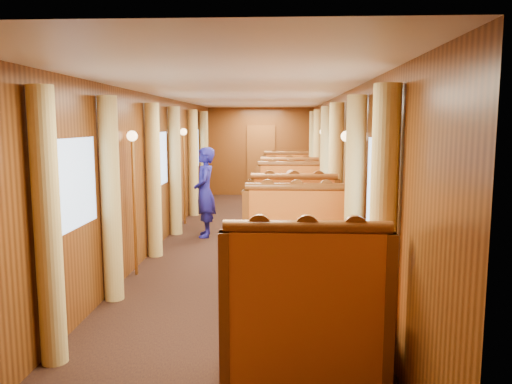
# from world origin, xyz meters

# --- Properties ---
(floor) EXTENTS (3.00, 12.00, 0.01)m
(floor) POSITION_xyz_m (0.00, 0.00, 0.00)
(floor) COLOR black
(floor) RESTS_ON ground
(ceiling) EXTENTS (3.00, 12.00, 0.01)m
(ceiling) POSITION_xyz_m (0.00, 0.00, 2.50)
(ceiling) COLOR silver
(ceiling) RESTS_ON wall_left
(wall_far) EXTENTS (3.00, 0.01, 2.50)m
(wall_far) POSITION_xyz_m (0.00, 6.00, 1.25)
(wall_far) COLOR brown
(wall_far) RESTS_ON floor
(wall_near) EXTENTS (3.00, 0.01, 2.50)m
(wall_near) POSITION_xyz_m (0.00, -6.00, 1.25)
(wall_near) COLOR brown
(wall_near) RESTS_ON floor
(wall_left) EXTENTS (0.01, 12.00, 2.50)m
(wall_left) POSITION_xyz_m (-1.50, 0.00, 1.25)
(wall_left) COLOR brown
(wall_left) RESTS_ON floor
(wall_right) EXTENTS (0.01, 12.00, 2.50)m
(wall_right) POSITION_xyz_m (1.50, 0.00, 1.25)
(wall_right) COLOR brown
(wall_right) RESTS_ON floor
(doorway_far) EXTENTS (0.80, 0.04, 2.00)m
(doorway_far) POSITION_xyz_m (0.00, 5.97, 1.00)
(doorway_far) COLOR brown
(doorway_far) RESTS_ON floor
(table_near) EXTENTS (1.05, 0.72, 0.75)m
(table_near) POSITION_xyz_m (0.75, -3.50, 0.38)
(table_near) COLOR white
(table_near) RESTS_ON floor
(banquette_near_fwd) EXTENTS (1.30, 0.55, 1.34)m
(banquette_near_fwd) POSITION_xyz_m (0.75, -4.51, 0.42)
(banquette_near_fwd) COLOR #AF3A13
(banquette_near_fwd) RESTS_ON floor
(banquette_near_aft) EXTENTS (1.30, 0.55, 1.34)m
(banquette_near_aft) POSITION_xyz_m (0.75, -2.49, 0.42)
(banquette_near_aft) COLOR #AF3A13
(banquette_near_aft) RESTS_ON floor
(table_mid) EXTENTS (1.05, 0.72, 0.75)m
(table_mid) POSITION_xyz_m (0.75, 0.00, 0.38)
(table_mid) COLOR white
(table_mid) RESTS_ON floor
(banquette_mid_fwd) EXTENTS (1.30, 0.55, 1.34)m
(banquette_mid_fwd) POSITION_xyz_m (0.75, -1.01, 0.42)
(banquette_mid_fwd) COLOR #AF3A13
(banquette_mid_fwd) RESTS_ON floor
(banquette_mid_aft) EXTENTS (1.30, 0.55, 1.34)m
(banquette_mid_aft) POSITION_xyz_m (0.75, 1.01, 0.42)
(banquette_mid_aft) COLOR #AF3A13
(banquette_mid_aft) RESTS_ON floor
(table_far) EXTENTS (1.05, 0.72, 0.75)m
(table_far) POSITION_xyz_m (0.75, 3.50, 0.38)
(table_far) COLOR white
(table_far) RESTS_ON floor
(banquette_far_fwd) EXTENTS (1.30, 0.55, 1.34)m
(banquette_far_fwd) POSITION_xyz_m (0.75, 2.49, 0.42)
(banquette_far_fwd) COLOR #AF3A13
(banquette_far_fwd) RESTS_ON floor
(banquette_far_aft) EXTENTS (1.30, 0.55, 1.34)m
(banquette_far_aft) POSITION_xyz_m (0.75, 4.51, 0.42)
(banquette_far_aft) COLOR #AF3A13
(banquette_far_aft) RESTS_ON floor
(tea_tray) EXTENTS (0.40, 0.35, 0.01)m
(tea_tray) POSITION_xyz_m (0.68, -3.58, 0.76)
(tea_tray) COLOR silver
(tea_tray) RESTS_ON table_near
(teapot_left) EXTENTS (0.18, 0.16, 0.13)m
(teapot_left) POSITION_xyz_m (0.53, -3.62, 0.81)
(teapot_left) COLOR silver
(teapot_left) RESTS_ON tea_tray
(teapot_right) EXTENTS (0.17, 0.14, 0.12)m
(teapot_right) POSITION_xyz_m (0.72, -3.63, 0.81)
(teapot_right) COLOR silver
(teapot_right) RESTS_ON tea_tray
(teapot_back) EXTENTS (0.17, 0.14, 0.13)m
(teapot_back) POSITION_xyz_m (0.61, -3.45, 0.81)
(teapot_back) COLOR silver
(teapot_back) RESTS_ON tea_tray
(fruit_plate) EXTENTS (0.21, 0.21, 0.05)m
(fruit_plate) POSITION_xyz_m (1.05, -3.61, 0.77)
(fruit_plate) COLOR white
(fruit_plate) RESTS_ON table_near
(cup_inboard) EXTENTS (0.08, 0.08, 0.26)m
(cup_inboard) POSITION_xyz_m (0.39, -3.36, 0.86)
(cup_inboard) COLOR white
(cup_inboard) RESTS_ON table_near
(cup_outboard) EXTENTS (0.08, 0.08, 0.26)m
(cup_outboard) POSITION_xyz_m (0.46, -3.31, 0.86)
(cup_outboard) COLOR white
(cup_outboard) RESTS_ON table_near
(rose_vase_mid) EXTENTS (0.06, 0.06, 0.36)m
(rose_vase_mid) POSITION_xyz_m (0.78, -0.04, 0.93)
(rose_vase_mid) COLOR silver
(rose_vase_mid) RESTS_ON table_mid
(rose_vase_far) EXTENTS (0.06, 0.06, 0.36)m
(rose_vase_far) POSITION_xyz_m (0.72, 3.50, 0.93)
(rose_vase_far) COLOR silver
(rose_vase_far) RESTS_ON table_far
(window_left_near) EXTENTS (0.01, 1.20, 0.90)m
(window_left_near) POSITION_xyz_m (-1.49, -3.50, 1.45)
(window_left_near) COLOR #8EADD6
(window_left_near) RESTS_ON wall_left
(curtain_left_near_a) EXTENTS (0.22, 0.22, 2.35)m
(curtain_left_near_a) POSITION_xyz_m (-1.38, -4.28, 1.18)
(curtain_left_near_a) COLOR #E4CA75
(curtain_left_near_a) RESTS_ON floor
(curtain_left_near_b) EXTENTS (0.22, 0.22, 2.35)m
(curtain_left_near_b) POSITION_xyz_m (-1.38, -2.72, 1.18)
(curtain_left_near_b) COLOR #E4CA75
(curtain_left_near_b) RESTS_ON floor
(window_right_near) EXTENTS (0.01, 1.20, 0.90)m
(window_right_near) POSITION_xyz_m (1.49, -3.50, 1.45)
(window_right_near) COLOR #8EADD6
(window_right_near) RESTS_ON wall_right
(curtain_right_near_a) EXTENTS (0.22, 0.22, 2.35)m
(curtain_right_near_a) POSITION_xyz_m (1.38, -4.28, 1.18)
(curtain_right_near_a) COLOR #E4CA75
(curtain_right_near_a) RESTS_ON floor
(curtain_right_near_b) EXTENTS (0.22, 0.22, 2.35)m
(curtain_right_near_b) POSITION_xyz_m (1.38, -2.72, 1.18)
(curtain_right_near_b) COLOR #E4CA75
(curtain_right_near_b) RESTS_ON floor
(window_left_mid) EXTENTS (0.01, 1.20, 0.90)m
(window_left_mid) POSITION_xyz_m (-1.49, 0.00, 1.45)
(window_left_mid) COLOR #8EADD6
(window_left_mid) RESTS_ON wall_left
(curtain_left_mid_a) EXTENTS (0.22, 0.22, 2.35)m
(curtain_left_mid_a) POSITION_xyz_m (-1.38, -0.78, 1.18)
(curtain_left_mid_a) COLOR #E4CA75
(curtain_left_mid_a) RESTS_ON floor
(curtain_left_mid_b) EXTENTS (0.22, 0.22, 2.35)m
(curtain_left_mid_b) POSITION_xyz_m (-1.38, 0.78, 1.18)
(curtain_left_mid_b) COLOR #E4CA75
(curtain_left_mid_b) RESTS_ON floor
(window_right_mid) EXTENTS (0.01, 1.20, 0.90)m
(window_right_mid) POSITION_xyz_m (1.49, 0.00, 1.45)
(window_right_mid) COLOR #8EADD6
(window_right_mid) RESTS_ON wall_right
(curtain_right_mid_a) EXTENTS (0.22, 0.22, 2.35)m
(curtain_right_mid_a) POSITION_xyz_m (1.38, -0.78, 1.18)
(curtain_right_mid_a) COLOR #E4CA75
(curtain_right_mid_a) RESTS_ON floor
(curtain_right_mid_b) EXTENTS (0.22, 0.22, 2.35)m
(curtain_right_mid_b) POSITION_xyz_m (1.38, 0.78, 1.18)
(curtain_right_mid_b) COLOR #E4CA75
(curtain_right_mid_b) RESTS_ON floor
(window_left_far) EXTENTS (0.01, 1.20, 0.90)m
(window_left_far) POSITION_xyz_m (-1.49, 3.50, 1.45)
(window_left_far) COLOR #8EADD6
(window_left_far) RESTS_ON wall_left
(curtain_left_far_a) EXTENTS (0.22, 0.22, 2.35)m
(curtain_left_far_a) POSITION_xyz_m (-1.38, 2.72, 1.18)
(curtain_left_far_a) COLOR #E4CA75
(curtain_left_far_a) RESTS_ON floor
(curtain_left_far_b) EXTENTS (0.22, 0.22, 2.35)m
(curtain_left_far_b) POSITION_xyz_m (-1.38, 4.28, 1.18)
(curtain_left_far_b) COLOR #E4CA75
(curtain_left_far_b) RESTS_ON floor
(window_right_far) EXTENTS (0.01, 1.20, 0.90)m
(window_right_far) POSITION_xyz_m (1.49, 3.50, 1.45)
(window_right_far) COLOR #8EADD6
(window_right_far) RESTS_ON wall_right
(curtain_right_far_a) EXTENTS (0.22, 0.22, 2.35)m
(curtain_right_far_a) POSITION_xyz_m (1.38, 2.72, 1.18)
(curtain_right_far_a) COLOR #E4CA75
(curtain_right_far_a) RESTS_ON floor
(curtain_right_far_b) EXTENTS (0.22, 0.22, 2.35)m
(curtain_right_far_b) POSITION_xyz_m (1.38, 4.28, 1.18)
(curtain_right_far_b) COLOR #E4CA75
(curtain_right_far_b) RESTS_ON floor
(sconce_left_fore) EXTENTS (0.14, 0.14, 1.95)m
(sconce_left_fore) POSITION_xyz_m (-1.40, -1.75, 1.38)
(sconce_left_fore) COLOR #BF8C3F
(sconce_left_fore) RESTS_ON floor
(sconce_right_fore) EXTENTS (0.14, 0.14, 1.95)m
(sconce_right_fore) POSITION_xyz_m (1.40, -1.75, 1.38)
(sconce_right_fore) COLOR #BF8C3F
(sconce_right_fore) RESTS_ON floor
(sconce_left_aft) EXTENTS (0.14, 0.14, 1.95)m
(sconce_left_aft) POSITION_xyz_m (-1.40, 1.75, 1.38)
(sconce_left_aft) COLOR #BF8C3F
(sconce_left_aft) RESTS_ON floor
(sconce_right_aft) EXTENTS (0.14, 0.14, 1.95)m
(sconce_right_aft) POSITION_xyz_m (1.40, 1.75, 1.38)
(sconce_right_aft) COLOR #BF8C3F
(sconce_right_aft) RESTS_ON floor
(steward) EXTENTS (0.47, 0.64, 1.62)m
(steward) POSITION_xyz_m (-0.81, 0.60, 0.81)
(steward) COLOR navy
(steward) RESTS_ON floor
(passenger) EXTENTS (0.40, 0.44, 0.76)m
(passenger) POSITION_xyz_m (0.75, 0.79, 0.74)
(passenger) COLOR beige
(passenger) RESTS_ON banquette_mid_aft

